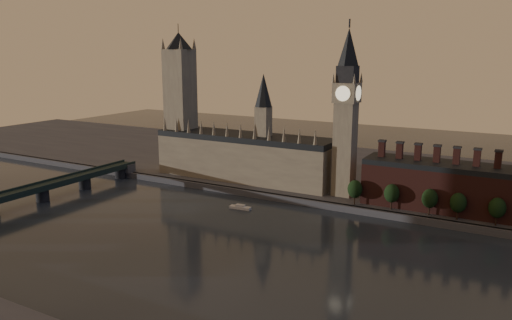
{
  "coord_description": "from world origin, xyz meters",
  "views": [
    {
      "loc": [
        110.09,
        -180.42,
        91.79
      ],
      "look_at": [
        -22.05,
        55.0,
        33.43
      ],
      "focal_mm": 35.0,
      "sensor_mm": 36.0,
      "label": 1
    }
  ],
  "objects": [
    {
      "name": "embankment_tree_3",
      "position": [
        79.51,
        94.27,
        13.47
      ],
      "size": [
        8.6,
        8.6,
        14.88
      ],
      "color": "black",
      "rests_on": "north_bank"
    },
    {
      "name": "palace_of_westminster",
      "position": [
        -64.41,
        114.91,
        21.63
      ],
      "size": [
        130.0,
        30.3,
        74.0
      ],
      "color": "gray",
      "rests_on": "north_bank"
    },
    {
      "name": "ground",
      "position": [
        0.0,
        0.0,
        0.0
      ],
      "size": [
        900.0,
        900.0,
        0.0
      ],
      "primitive_type": "plane",
      "color": "black",
      "rests_on": "ground"
    },
    {
      "name": "embankment_tree_4",
      "position": [
        98.33,
        94.57,
        13.47
      ],
      "size": [
        8.6,
        8.6,
        14.88
      ],
      "color": "black",
      "rests_on": "north_bank"
    },
    {
      "name": "river_boat",
      "position": [
        -38.11,
        64.33,
        1.0
      ],
      "size": [
        13.39,
        4.9,
        2.62
      ],
      "rotation": [
        0.0,
        0.0,
        0.09
      ],
      "color": "silver",
      "rests_on": "ground"
    },
    {
      "name": "victoria_tower",
      "position": [
        -120.0,
        115.0,
        59.09
      ],
      "size": [
        24.0,
        24.0,
        108.0
      ],
      "color": "gray",
      "rests_on": "north_bank"
    },
    {
      "name": "north_bank",
      "position": [
        0.0,
        178.04,
        2.0
      ],
      "size": [
        900.0,
        182.0,
        4.0
      ],
      "color": "#4A4A4F",
      "rests_on": "ground"
    },
    {
      "name": "embankment_tree_0",
      "position": [
        22.79,
        93.61,
        13.47
      ],
      "size": [
        8.6,
        8.6,
        14.88
      ],
      "color": "black",
      "rests_on": "north_bank"
    },
    {
      "name": "westminster_bridge",
      "position": [
        -155.0,
        -2.7,
        7.44
      ],
      "size": [
        14.0,
        200.0,
        11.55
      ],
      "color": "#1B2926",
      "rests_on": "ground"
    },
    {
      "name": "embankment_tree_1",
      "position": [
        43.9,
        95.13,
        13.47
      ],
      "size": [
        8.6,
        8.6,
        14.88
      ],
      "color": "black",
      "rests_on": "north_bank"
    },
    {
      "name": "embankment_tree_2",
      "position": [
        64.76,
        95.01,
        13.47
      ],
      "size": [
        8.6,
        8.6,
        14.88
      ],
      "color": "black",
      "rests_on": "north_bank"
    },
    {
      "name": "chimney_block",
      "position": [
        80.0,
        110.0,
        17.82
      ],
      "size": [
        110.0,
        25.0,
        37.0
      ],
      "color": "#4D221D",
      "rests_on": "north_bank"
    },
    {
      "name": "big_ben",
      "position": [
        10.0,
        110.0,
        56.83
      ],
      "size": [
        15.0,
        15.0,
        107.0
      ],
      "color": "gray",
      "rests_on": "north_bank"
    }
  ]
}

